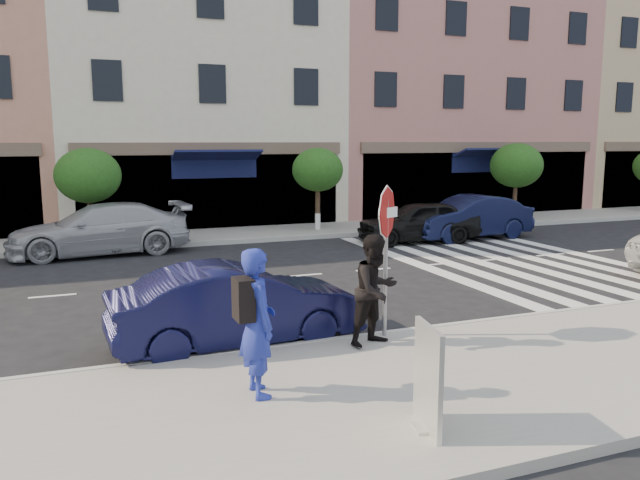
{
  "coord_description": "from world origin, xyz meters",
  "views": [
    {
      "loc": [
        -5.33,
        -10.86,
        3.47
      ],
      "look_at": [
        -0.67,
        1.13,
        1.4
      ],
      "focal_mm": 35.0,
      "sensor_mm": 36.0,
      "label": 1
    }
  ],
  "objects_px": {
    "walker": "(376,290)",
    "poster_board": "(429,380)",
    "stop_sign": "(387,228)",
    "car_far_right": "(468,217)",
    "car_far_left": "(100,229)",
    "photographer": "(258,322)",
    "car_near_mid": "(237,305)",
    "car_far_mid": "(419,221)"
  },
  "relations": [
    {
      "from": "stop_sign",
      "to": "poster_board",
      "type": "xyz_separation_m",
      "value": [
        -1.15,
        -3.32,
        -1.26
      ]
    },
    {
      "from": "poster_board",
      "to": "car_far_left",
      "type": "bearing_deg",
      "value": 113.34
    },
    {
      "from": "photographer",
      "to": "walker",
      "type": "height_order",
      "value": "photographer"
    },
    {
      "from": "stop_sign",
      "to": "car_far_right",
      "type": "relative_size",
      "value": 0.56
    },
    {
      "from": "car_far_mid",
      "to": "stop_sign",
      "type": "bearing_deg",
      "value": -27.11
    },
    {
      "from": "stop_sign",
      "to": "photographer",
      "type": "height_order",
      "value": "stop_sign"
    },
    {
      "from": "car_near_mid",
      "to": "photographer",
      "type": "bearing_deg",
      "value": 168.86
    },
    {
      "from": "photographer",
      "to": "walker",
      "type": "xyz_separation_m",
      "value": [
        2.34,
        1.29,
        -0.07
      ]
    },
    {
      "from": "photographer",
      "to": "car_far_mid",
      "type": "xyz_separation_m",
      "value": [
        8.72,
        10.89,
        -0.42
      ]
    },
    {
      "from": "car_far_left",
      "to": "car_far_right",
      "type": "xyz_separation_m",
      "value": [
        12.26,
        -1.5,
        -0.01
      ]
    },
    {
      "from": "walker",
      "to": "stop_sign",
      "type": "bearing_deg",
      "value": 24.5
    },
    {
      "from": "photographer",
      "to": "car_far_mid",
      "type": "relative_size",
      "value": 0.47
    },
    {
      "from": "poster_board",
      "to": "car_far_mid",
      "type": "distance_m",
      "value": 14.49
    },
    {
      "from": "car_far_left",
      "to": "car_far_right",
      "type": "bearing_deg",
      "value": 78.74
    },
    {
      "from": "walker",
      "to": "car_far_right",
      "type": "relative_size",
      "value": 0.39
    },
    {
      "from": "poster_board",
      "to": "car_far_left",
      "type": "relative_size",
      "value": 0.23
    },
    {
      "from": "walker",
      "to": "car_far_left",
      "type": "bearing_deg",
      "value": 90.26
    },
    {
      "from": "stop_sign",
      "to": "photographer",
      "type": "bearing_deg",
      "value": -173.16
    },
    {
      "from": "car_far_left",
      "to": "walker",
      "type": "bearing_deg",
      "value": 14.95
    },
    {
      "from": "walker",
      "to": "poster_board",
      "type": "bearing_deg",
      "value": -123.97
    },
    {
      "from": "car_near_mid",
      "to": "car_far_left",
      "type": "xyz_separation_m",
      "value": [
        -1.86,
        9.9,
        0.07
      ]
    },
    {
      "from": "photographer",
      "to": "poster_board",
      "type": "relative_size",
      "value": 1.57
    },
    {
      "from": "walker",
      "to": "car_far_right",
      "type": "bearing_deg",
      "value": 29.87
    },
    {
      "from": "car_near_mid",
      "to": "car_far_right",
      "type": "relative_size",
      "value": 0.92
    },
    {
      "from": "photographer",
      "to": "car_far_mid",
      "type": "bearing_deg",
      "value": -40.16
    },
    {
      "from": "stop_sign",
      "to": "walker",
      "type": "height_order",
      "value": "stop_sign"
    },
    {
      "from": "poster_board",
      "to": "walker",
      "type": "bearing_deg",
      "value": 86.04
    },
    {
      "from": "walker",
      "to": "poster_board",
      "type": "distance_m",
      "value": 3.11
    },
    {
      "from": "car_far_mid",
      "to": "car_far_right",
      "type": "xyz_separation_m",
      "value": [
        2.01,
        0.0,
        0.05
      ]
    },
    {
      "from": "poster_board",
      "to": "car_far_left",
      "type": "height_order",
      "value": "car_far_left"
    },
    {
      "from": "stop_sign",
      "to": "car_far_right",
      "type": "height_order",
      "value": "stop_sign"
    },
    {
      "from": "poster_board",
      "to": "car_far_mid",
      "type": "height_order",
      "value": "car_far_mid"
    },
    {
      "from": "poster_board",
      "to": "car_far_right",
      "type": "height_order",
      "value": "car_far_right"
    },
    {
      "from": "walker",
      "to": "car_far_mid",
      "type": "height_order",
      "value": "walker"
    },
    {
      "from": "stop_sign",
      "to": "poster_board",
      "type": "bearing_deg",
      "value": -133.31
    },
    {
      "from": "stop_sign",
      "to": "car_far_left",
      "type": "height_order",
      "value": "stop_sign"
    },
    {
      "from": "car_far_left",
      "to": "poster_board",
      "type": "bearing_deg",
      "value": 8.02
    },
    {
      "from": "photographer",
      "to": "car_far_right",
      "type": "distance_m",
      "value": 15.29
    },
    {
      "from": "car_near_mid",
      "to": "car_far_left",
      "type": "distance_m",
      "value": 10.08
    },
    {
      "from": "walker",
      "to": "car_far_right",
      "type": "distance_m",
      "value": 12.75
    },
    {
      "from": "car_near_mid",
      "to": "car_far_mid",
      "type": "height_order",
      "value": "car_far_mid"
    },
    {
      "from": "car_far_right",
      "to": "car_far_mid",
      "type": "bearing_deg",
      "value": -93.64
    }
  ]
}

